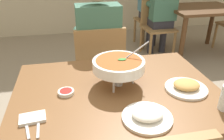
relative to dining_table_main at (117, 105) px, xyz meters
The scene contains 15 objects.
dining_table_main is the anchor object (origin of this frame).
chair_diner_main 0.74m from the dining_table_main, 90.00° to the left, with size 0.44×0.44×0.90m.
diner_main 0.77m from the dining_table_main, 90.00° to the left, with size 0.40×0.45×1.31m.
curry_bowl 0.24m from the dining_table_main, 69.91° to the left, with size 0.33×0.30×0.26m.
rice_plate 0.32m from the dining_table_main, 73.75° to the right, with size 0.24×0.24×0.06m.
appetizer_plate 0.42m from the dining_table_main, 11.57° to the right, with size 0.24×0.24×0.06m.
sauce_dish 0.31m from the dining_table_main, behind, with size 0.09×0.09×0.02m.
napkin_folded 0.50m from the dining_table_main, 158.13° to the right, with size 0.12×0.08×0.02m, color white.
fork_utensil 0.53m from the dining_table_main, 153.85° to the right, with size 0.01×0.17×0.01m, color silver.
spoon_utensil 0.49m from the dining_table_main, 151.20° to the right, with size 0.01×0.17×0.01m, color silver.
dining_table_far 2.63m from the dining_table_main, 48.45° to the left, with size 1.00×0.80×0.73m.
chair_bg_left 2.36m from the dining_table_main, 62.67° to the left, with size 0.46×0.46×0.90m.
chair_bg_middle 2.78m from the dining_table_main, 63.86° to the left, with size 0.47×0.47×0.90m.
patron_bg_left 2.32m from the dining_table_main, 60.88° to the left, with size 0.40×0.45×1.31m.
patron_bg_middle 2.75m from the dining_table_main, 66.31° to the left, with size 0.45×0.40×1.31m.
Camera 1 is at (-0.25, -1.06, 1.42)m, focal length 35.72 mm.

